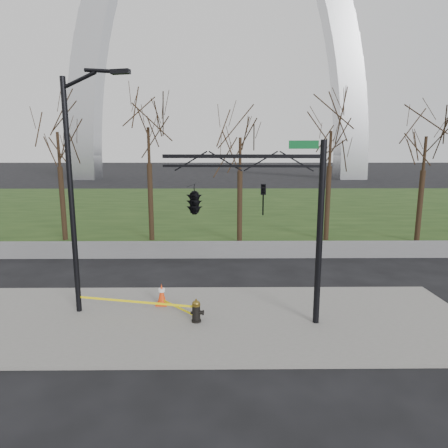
{
  "coord_description": "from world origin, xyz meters",
  "views": [
    {
      "loc": [
        0.54,
        -12.15,
        5.56
      ],
      "look_at": [
        0.68,
        2.0,
        2.97
      ],
      "focal_mm": 30.61,
      "sensor_mm": 36.0,
      "label": 1
    }
  ],
  "objects_px": {
    "traffic_cone": "(162,294)",
    "traffic_signal_mast": "(218,199)",
    "street_light": "(76,181)",
    "fire_hydrant": "(197,311)"
  },
  "relations": [
    {
      "from": "traffic_signal_mast",
      "to": "street_light",
      "type": "bearing_deg",
      "value": 178.8
    },
    {
      "from": "street_light",
      "to": "traffic_signal_mast",
      "type": "xyz_separation_m",
      "value": [
        4.71,
        -0.61,
        -0.55
      ]
    },
    {
      "from": "street_light",
      "to": "traffic_signal_mast",
      "type": "bearing_deg",
      "value": 5.22
    },
    {
      "from": "street_light",
      "to": "traffic_cone",
      "type": "bearing_deg",
      "value": 25.37
    },
    {
      "from": "street_light",
      "to": "traffic_signal_mast",
      "type": "relative_size",
      "value": 1.37
    },
    {
      "from": "traffic_cone",
      "to": "street_light",
      "type": "xyz_separation_m",
      "value": [
        -2.62,
        -0.59,
        4.2
      ]
    },
    {
      "from": "fire_hydrant",
      "to": "traffic_cone",
      "type": "bearing_deg",
      "value": 141.13
    },
    {
      "from": "street_light",
      "to": "traffic_signal_mast",
      "type": "distance_m",
      "value": 4.78
    },
    {
      "from": "traffic_cone",
      "to": "traffic_signal_mast",
      "type": "height_order",
      "value": "traffic_signal_mast"
    },
    {
      "from": "street_light",
      "to": "traffic_signal_mast",
      "type": "height_order",
      "value": "street_light"
    }
  ]
}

